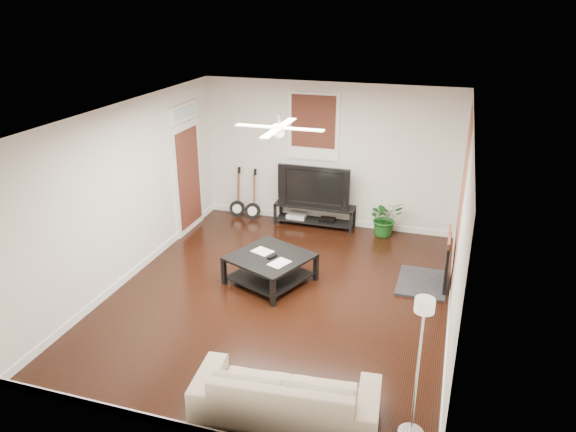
{
  "coord_description": "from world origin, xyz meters",
  "views": [
    {
      "loc": [
        2.3,
        -6.92,
        4.27
      ],
      "look_at": [
        0.0,
        0.4,
        1.15
      ],
      "focal_mm": 33.99,
      "sensor_mm": 36.0,
      "label": 1
    }
  ],
  "objects": [
    {
      "name": "tv_stand",
      "position": [
        -0.19,
        2.78,
        0.22
      ],
      "size": [
        1.58,
        0.42,
        0.44
      ],
      "primitive_type": "cube",
      "color": "black",
      "rests_on": "floor"
    },
    {
      "name": "ceiling_fan",
      "position": [
        0.0,
        0.0,
        2.6
      ],
      "size": [
        1.24,
        1.24,
        0.32
      ],
      "primitive_type": null,
      "color": "white",
      "rests_on": "ceiling"
    },
    {
      "name": "potted_plant",
      "position": [
        1.2,
        2.73,
        0.35
      ],
      "size": [
        0.83,
        0.81,
        0.71
      ],
      "primitive_type": "imported",
      "rotation": [
        0.0,
        0.0,
        0.56
      ],
      "color": "#175219",
      "rests_on": "floor"
    },
    {
      "name": "sofa",
      "position": [
        0.86,
        -2.42,
        0.29
      ],
      "size": [
        2.08,
        0.97,
        0.59
      ],
      "primitive_type": "imported",
      "rotation": [
        0.0,
        0.0,
        3.23
      ],
      "color": "tan",
      "rests_on": "floor"
    },
    {
      "name": "fireplace",
      "position": [
        2.2,
        1.0,
        0.46
      ],
      "size": [
        0.8,
        1.1,
        0.92
      ],
      "primitive_type": "cube",
      "color": "black",
      "rests_on": "floor"
    },
    {
      "name": "coffee_table",
      "position": [
        -0.28,
        0.34,
        0.23
      ],
      "size": [
        1.45,
        1.45,
        0.46
      ],
      "primitive_type": "cube",
      "rotation": [
        0.0,
        0.0,
        -0.4
      ],
      "color": "black",
      "rests_on": "floor"
    },
    {
      "name": "brick_accent",
      "position": [
        2.49,
        1.0,
        1.4
      ],
      "size": [
        0.02,
        2.2,
        2.8
      ],
      "primitive_type": "cube",
      "color": "brown",
      "rests_on": "floor"
    },
    {
      "name": "door_left",
      "position": [
        -2.46,
        1.9,
        1.25
      ],
      "size": [
        0.08,
        1.0,
        2.5
      ],
      "primitive_type": "cube",
      "color": "white",
      "rests_on": "wall_left"
    },
    {
      "name": "window_back",
      "position": [
        -0.3,
        2.97,
        1.95
      ],
      "size": [
        1.0,
        0.06,
        1.3
      ],
      "primitive_type": "cube",
      "color": "#35170E",
      "rests_on": "wall_back"
    },
    {
      "name": "guitar_left",
      "position": [
        -1.83,
        2.75,
        0.52
      ],
      "size": [
        0.35,
        0.27,
        1.04
      ],
      "primitive_type": null,
      "rotation": [
        0.0,
        0.0,
        0.13
      ],
      "color": "black",
      "rests_on": "floor"
    },
    {
      "name": "tv",
      "position": [
        -0.19,
        2.8,
        0.85
      ],
      "size": [
        1.42,
        0.19,
        0.82
      ],
      "primitive_type": "imported",
      "color": "black",
      "rests_on": "tv_stand"
    },
    {
      "name": "floor_lamp",
      "position": [
        2.2,
        -2.32,
        0.82
      ],
      "size": [
        0.29,
        0.29,
        1.64
      ],
      "primitive_type": null,
      "rotation": [
        0.0,
        0.0,
        0.09
      ],
      "color": "silver",
      "rests_on": "floor"
    },
    {
      "name": "room",
      "position": [
        0.0,
        0.0,
        1.4
      ],
      "size": [
        5.01,
        6.01,
        2.81
      ],
      "color": "black",
      "rests_on": "ground"
    },
    {
      "name": "guitar_right",
      "position": [
        -1.48,
        2.72,
        0.52
      ],
      "size": [
        0.37,
        0.3,
        1.04
      ],
      "primitive_type": null,
      "rotation": [
        0.0,
        0.0,
        0.24
      ],
      "color": "black",
      "rests_on": "floor"
    }
  ]
}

